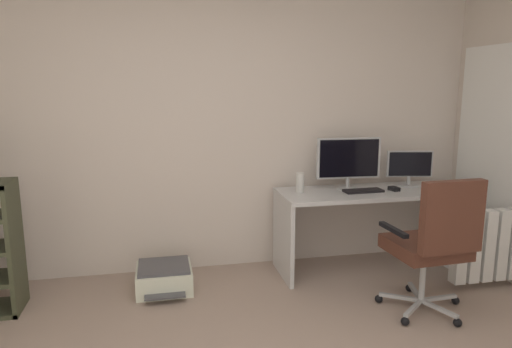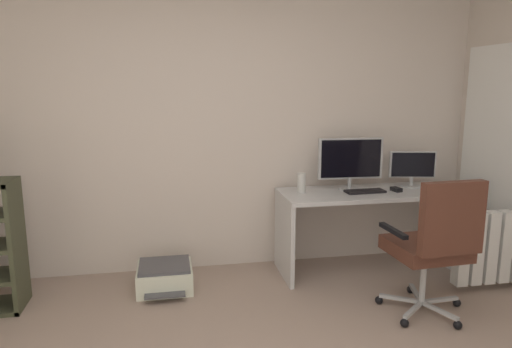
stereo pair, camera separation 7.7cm
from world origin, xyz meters
The scene contains 10 objects.
wall_back centered at (0.00, 2.34, 1.29)m, with size 4.88×0.10×2.59m, color beige.
desk centered at (1.37, 1.94, 0.54)m, with size 1.55×0.59×0.72m.
monitor_main centered at (1.23, 2.04, 0.98)m, with size 0.58×0.18×0.46m.
monitor_secondary centered at (1.82, 2.04, 0.91)m, with size 0.41×0.18×0.32m.
keyboard centered at (1.31, 1.90, 0.73)m, with size 0.34×0.13×0.02m, color black.
computer_mouse centered at (1.59, 1.88, 0.74)m, with size 0.06×0.10×0.03m, color black.
desktop_speaker centered at (0.77, 1.99, 0.81)m, with size 0.07×0.07×0.17m, color silver.
office_chair centered at (1.44, 1.03, 0.57)m, with size 0.62×0.63×1.02m.
printer centered at (-0.40, 1.87, 0.10)m, with size 0.44×0.49×0.21m.
radiator centered at (2.34, 1.37, 0.35)m, with size 0.96×0.10×0.59m.
Camera 2 is at (-0.33, -1.71, 1.61)m, focal length 32.35 mm.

